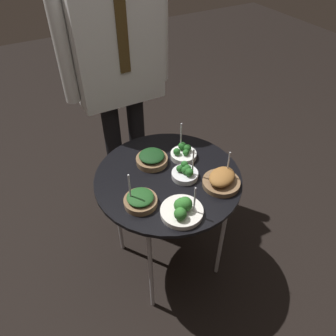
% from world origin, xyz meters
% --- Properties ---
extents(ground_plane, '(8.00, 8.00, 0.00)m').
position_xyz_m(ground_plane, '(0.00, 0.00, 0.00)').
color(ground_plane, black).
extents(serving_cart, '(0.67, 0.67, 0.66)m').
position_xyz_m(serving_cart, '(0.00, 0.00, 0.62)').
color(serving_cart, black).
rests_on(serving_cart, ground_plane).
extents(bowl_broccoli_far_rim, '(0.12, 0.12, 0.16)m').
position_xyz_m(bowl_broccoli_far_rim, '(0.07, -0.04, 0.69)').
color(bowl_broccoli_far_rim, silver).
rests_on(bowl_broccoli_far_rim, serving_cart).
extents(bowl_spinach_mid_left, '(0.14, 0.14, 0.17)m').
position_xyz_m(bowl_spinach_mid_left, '(-0.18, -0.09, 0.69)').
color(bowl_spinach_mid_left, brown).
rests_on(bowl_spinach_mid_left, serving_cart).
extents(bowl_spinach_back_left, '(0.15, 0.15, 0.06)m').
position_xyz_m(bowl_spinach_back_left, '(-0.02, 0.12, 0.69)').
color(bowl_spinach_back_left, brown).
rests_on(bowl_spinach_back_left, serving_cart).
extents(bowl_broccoli_back_right, '(0.13, 0.13, 0.18)m').
position_xyz_m(bowl_broccoli_back_right, '(0.13, 0.09, 0.69)').
color(bowl_broccoli_back_right, white).
rests_on(bowl_broccoli_back_right, serving_cart).
extents(bowl_roast_front_left, '(0.17, 0.17, 0.16)m').
position_xyz_m(bowl_roast_front_left, '(0.18, -0.16, 0.69)').
color(bowl_roast_front_left, brown).
rests_on(bowl_roast_front_left, serving_cart).
extents(bowl_broccoli_front_center, '(0.17, 0.17, 0.15)m').
position_xyz_m(bowl_broccoli_front_center, '(-0.06, -0.22, 0.70)').
color(bowl_broccoli_front_center, silver).
rests_on(bowl_broccoli_front_center, serving_cart).
extents(waiter_figure, '(0.58, 0.22, 1.58)m').
position_xyz_m(waiter_figure, '(0.02, 0.58, 1.00)').
color(waiter_figure, black).
rests_on(waiter_figure, ground_plane).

